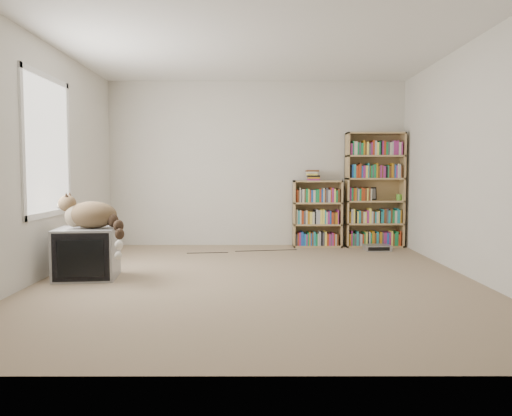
{
  "coord_description": "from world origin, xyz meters",
  "views": [
    {
      "loc": [
        -0.02,
        -5.15,
        1.11
      ],
      "look_at": [
        -0.01,
        1.0,
        0.68
      ],
      "focal_mm": 35.0,
      "sensor_mm": 36.0,
      "label": 1
    }
  ],
  "objects_px": {
    "bookcase_tall": "(374,192)",
    "cat": "(96,219)",
    "bookcase_short": "(317,216)",
    "crt_tv": "(87,253)",
    "dvd_player": "(377,248)"
  },
  "relations": [
    {
      "from": "cat",
      "to": "bookcase_tall",
      "type": "xyz_separation_m",
      "value": [
        3.46,
        2.34,
        0.18
      ]
    },
    {
      "from": "bookcase_short",
      "to": "dvd_player",
      "type": "distance_m",
      "value": 1.01
    },
    {
      "from": "crt_tv",
      "to": "dvd_player",
      "type": "distance_m",
      "value": 4.0
    },
    {
      "from": "crt_tv",
      "to": "bookcase_tall",
      "type": "distance_m",
      "value": 4.28
    },
    {
      "from": "bookcase_tall",
      "to": "bookcase_short",
      "type": "distance_m",
      "value": 0.93
    },
    {
      "from": "dvd_player",
      "to": "cat",
      "type": "bearing_deg",
      "value": -153.64
    },
    {
      "from": "crt_tv",
      "to": "cat",
      "type": "relative_size",
      "value": 0.87
    },
    {
      "from": "crt_tv",
      "to": "bookcase_tall",
      "type": "relative_size",
      "value": 0.39
    },
    {
      "from": "bookcase_tall",
      "to": "cat",
      "type": "bearing_deg",
      "value": -145.87
    },
    {
      "from": "bookcase_short",
      "to": "dvd_player",
      "type": "bearing_deg",
      "value": -27.13
    },
    {
      "from": "crt_tv",
      "to": "cat",
      "type": "distance_m",
      "value": 0.39
    },
    {
      "from": "crt_tv",
      "to": "bookcase_short",
      "type": "bearing_deg",
      "value": 33.94
    },
    {
      "from": "cat",
      "to": "bookcase_tall",
      "type": "bearing_deg",
      "value": 32.44
    },
    {
      "from": "bookcase_tall",
      "to": "bookcase_short",
      "type": "height_order",
      "value": "bookcase_tall"
    },
    {
      "from": "bookcase_short",
      "to": "bookcase_tall",
      "type": "bearing_deg",
      "value": 0.05
    }
  ]
}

